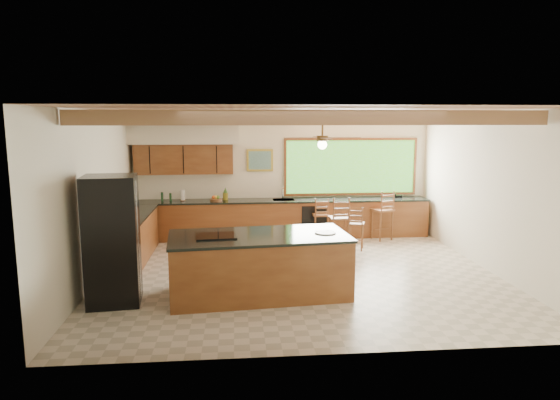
{
  "coord_description": "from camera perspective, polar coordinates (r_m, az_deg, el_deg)",
  "views": [
    {
      "loc": [
        -1.16,
        -8.87,
        2.84
      ],
      "look_at": [
        -0.28,
        0.8,
        1.26
      ],
      "focal_mm": 32.0,
      "sensor_mm": 36.0,
      "label": 1
    }
  ],
  "objects": [
    {
      "name": "ground",
      "position": [
        9.39,
        2.15,
        -8.37
      ],
      "size": [
        7.2,
        7.2,
        0.0
      ],
      "primitive_type": "plane",
      "color": "beige",
      "rests_on": "ground"
    },
    {
      "name": "refrigerator",
      "position": [
        8.1,
        -18.61,
        -4.39
      ],
      "size": [
        0.85,
        0.83,
        2.0
      ],
      "rotation": [
        0.0,
        0.0,
        0.1
      ],
      "color": "black",
      "rests_on": "ground"
    },
    {
      "name": "counter_run",
      "position": [
        11.64,
        -3.41,
        -2.54
      ],
      "size": [
        7.12,
        3.1,
        1.22
      ],
      "color": "brown",
      "rests_on": "ground"
    },
    {
      "name": "bar_stool_c",
      "position": [
        10.86,
        6.83,
        -2.18
      ],
      "size": [
        0.43,
        0.43,
        1.18
      ],
      "rotation": [
        0.0,
        0.0,
        0.03
      ],
      "color": "brown",
      "rests_on": "ground"
    },
    {
      "name": "room_shell",
      "position": [
        9.6,
        0.73,
        5.5
      ],
      "size": [
        7.27,
        6.54,
        3.02
      ],
      "color": "silver",
      "rests_on": "ground"
    },
    {
      "name": "island",
      "position": [
        8.17,
        -2.41,
        -7.39
      ],
      "size": [
        2.98,
        1.61,
        1.02
      ],
      "rotation": [
        0.0,
        0.0,
        0.09
      ],
      "color": "brown",
      "rests_on": "ground"
    },
    {
      "name": "bar_stool_a",
      "position": [
        11.66,
        4.72,
        -1.78
      ],
      "size": [
        0.38,
        0.38,
        1.04
      ],
      "rotation": [
        0.0,
        0.0,
        -0.01
      ],
      "color": "brown",
      "rests_on": "ground"
    },
    {
      "name": "bar_stool_b",
      "position": [
        10.99,
        8.77,
        -2.77
      ],
      "size": [
        0.44,
        0.44,
        0.97
      ],
      "rotation": [
        0.0,
        0.0,
        -0.32
      ],
      "color": "brown",
      "rests_on": "ground"
    },
    {
      "name": "bar_stool_d",
      "position": [
        11.97,
        11.71,
        -1.23
      ],
      "size": [
        0.55,
        0.55,
        1.19
      ],
      "rotation": [
        0.0,
        0.0,
        0.35
      ],
      "color": "brown",
      "rests_on": "ground"
    }
  ]
}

